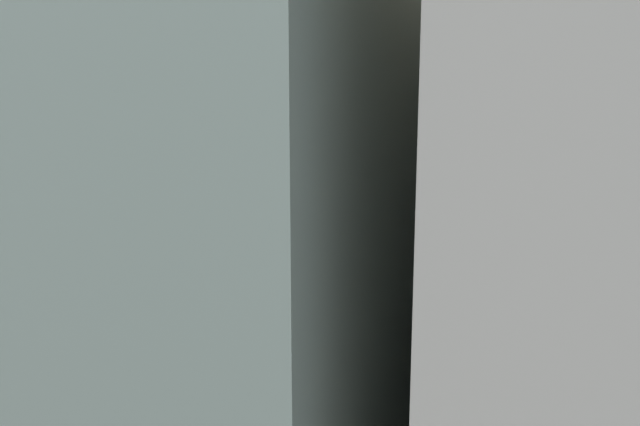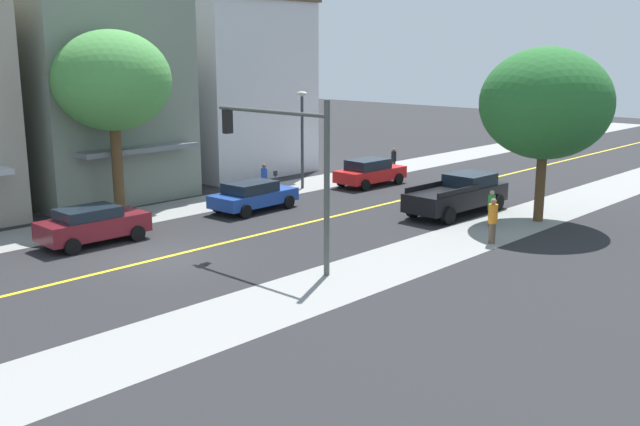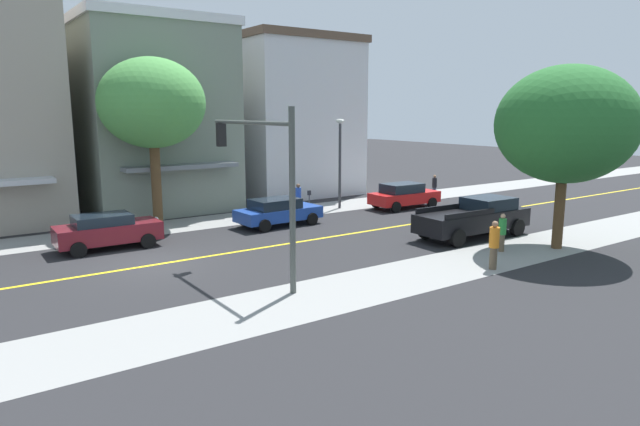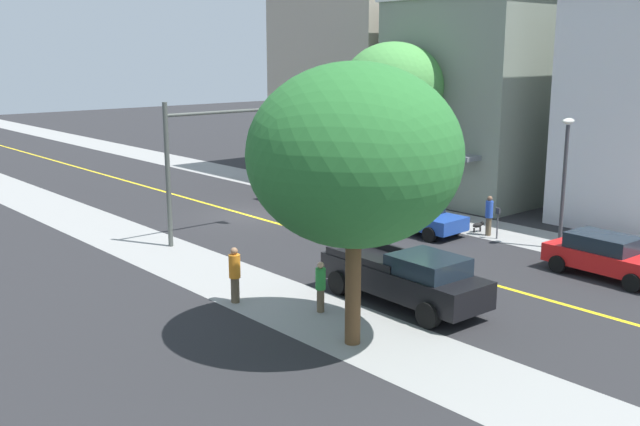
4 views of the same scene
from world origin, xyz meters
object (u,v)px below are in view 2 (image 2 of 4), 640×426
object	(u,v)px
street_lamp	(302,127)
black_pickup_truck	(459,194)
blue_sedan_left_curb	(253,195)
pedestrian_black_shirt	(394,160)
street_tree_right_corner	(112,81)
small_dog	(252,193)
maroon_sedan_left_curb	(93,224)
parking_meter	(275,180)
traffic_light_mast	(289,154)
red_sedan_left_curb	(370,172)
fire_hydrant	(128,216)
pedestrian_green_shirt	(491,207)
pedestrian_blue_shirt	(264,180)
pedestrian_orange_shirt	(493,220)
street_tree_left_near	(546,104)

from	to	relation	value
street_lamp	black_pickup_truck	bearing A→B (deg)	2.79
blue_sedan_left_curb	pedestrian_black_shirt	world-z (taller)	pedestrian_black_shirt
street_tree_right_corner	small_dog	size ratio (longest dim) A/B	13.20
maroon_sedan_left_curb	small_dog	bearing A→B (deg)	12.52
parking_meter	blue_sedan_left_curb	xyz separation A→B (m)	(1.75, -3.13, -0.15)
traffic_light_mast	street_lamp	xyz separation A→B (m)	(-10.14, 10.87, -0.61)
traffic_light_mast	red_sedan_left_curb	distance (m)	16.45
fire_hydrant	blue_sedan_left_curb	xyz separation A→B (m)	(1.86, 5.71, 0.36)
traffic_light_mast	pedestrian_green_shirt	xyz separation A→B (m)	(2.27, 10.06, -3.15)
parking_meter	pedestrian_blue_shirt	xyz separation A→B (m)	(-0.21, -0.61, 0.05)
fire_hydrant	red_sedan_left_curb	xyz separation A→B (m)	(1.72, 14.68, 0.40)
blue_sedan_left_curb	black_pickup_truck	xyz separation A→B (m)	(7.52, 6.26, 0.17)
blue_sedan_left_curb	pedestrian_orange_shirt	size ratio (longest dim) A/B	2.42
fire_hydrant	pedestrian_green_shirt	world-z (taller)	pedestrian_green_shirt
blue_sedan_left_curb	street_tree_left_near	bearing A→B (deg)	-58.47
red_sedan_left_curb	pedestrian_black_shirt	distance (m)	4.83
parking_meter	small_dog	xyz separation A→B (m)	(-0.40, -1.30, -0.59)
street_tree_left_near	pedestrian_orange_shirt	bearing A→B (deg)	-83.93
street_tree_right_corner	pedestrian_blue_shirt	world-z (taller)	street_tree_right_corner
street_tree_right_corner	fire_hydrant	xyz separation A→B (m)	(1.80, -0.70, -5.80)
traffic_light_mast	pedestrian_green_shirt	size ratio (longest dim) A/B	3.68
street_tree_right_corner	traffic_light_mast	size ratio (longest dim) A/B	1.42
street_tree_right_corner	fire_hydrant	world-z (taller)	street_tree_right_corner
traffic_light_mast	maroon_sedan_left_curb	distance (m)	9.06
pedestrian_green_shirt	small_dog	world-z (taller)	pedestrian_green_shirt
maroon_sedan_left_curb	black_pickup_truck	distance (m)	16.54
street_lamp	street_tree_right_corner	bearing A→B (deg)	-96.77
black_pickup_truck	pedestrian_blue_shirt	xyz separation A→B (m)	(-9.48, -3.74, 0.03)
pedestrian_black_shirt	pedestrian_orange_shirt	bearing A→B (deg)	128.29
parking_meter	blue_sedan_left_curb	bearing A→B (deg)	-60.80
parking_meter	pedestrian_orange_shirt	bearing A→B (deg)	-2.78
pedestrian_orange_shirt	blue_sedan_left_curb	bearing A→B (deg)	-111.24
street_tree_right_corner	small_dog	distance (m)	9.16
traffic_light_mast	fire_hydrant	bearing A→B (deg)	3.68
traffic_light_mast	pedestrian_orange_shirt	xyz separation A→B (m)	(3.77, 7.58, -3.04)
street_tree_right_corner	blue_sedan_left_curb	size ratio (longest dim) A/B	1.90
pedestrian_orange_shirt	pedestrian_black_shirt	size ratio (longest dim) A/B	1.17
pedestrian_green_shirt	street_tree_left_near	bearing A→B (deg)	55.02
maroon_sedan_left_curb	street_tree_left_near	bearing A→B (deg)	-33.91
pedestrian_orange_shirt	small_dog	size ratio (longest dim) A/B	2.87
street_tree_left_near	blue_sedan_left_curb	distance (m)	14.04
parking_meter	street_lamp	world-z (taller)	street_lamp
pedestrian_orange_shirt	street_tree_right_corner	bearing A→B (deg)	-97.13
traffic_light_mast	street_lamp	distance (m)	14.88
maroon_sedan_left_curb	small_dog	size ratio (longest dim) A/B	6.67
pedestrian_orange_shirt	small_dog	world-z (taller)	pedestrian_orange_shirt
street_lamp	pedestrian_green_shirt	distance (m)	12.69
small_dog	parking_meter	bearing A→B (deg)	-94.31
street_tree_left_near	parking_meter	xyz separation A→B (m)	(-12.76, -4.31, -4.37)
street_tree_left_near	blue_sedan_left_curb	xyz separation A→B (m)	(-11.01, -7.44, -4.52)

